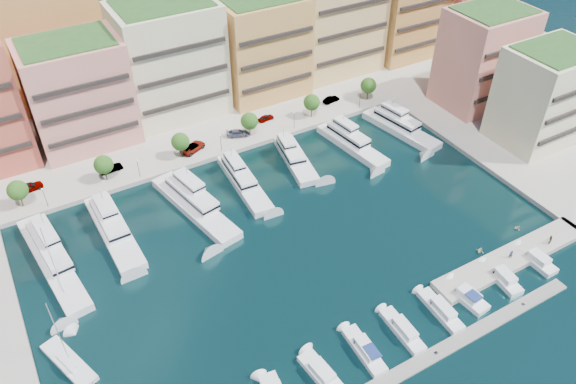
# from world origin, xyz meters

# --- Properties ---
(ground) EXTENTS (400.00, 400.00, 0.00)m
(ground) POSITION_xyz_m (0.00, 0.00, 0.00)
(ground) COLOR black
(ground) RESTS_ON ground
(north_quay) EXTENTS (220.00, 64.00, 2.00)m
(north_quay) POSITION_xyz_m (0.00, 62.00, 0.00)
(north_quay) COLOR #9E998E
(north_quay) RESTS_ON ground
(east_quay) EXTENTS (34.00, 76.00, 2.00)m
(east_quay) POSITION_xyz_m (62.00, -8.00, 0.00)
(east_quay) COLOR #9E998E
(east_quay) RESTS_ON ground
(hillside) EXTENTS (240.00, 40.00, 58.00)m
(hillside) POSITION_xyz_m (0.00, 110.00, 0.00)
(hillside) COLOR #273D19
(hillside) RESTS_ON ground
(south_pontoon) EXTENTS (72.00, 2.20, 0.35)m
(south_pontoon) POSITION_xyz_m (-3.00, -30.00, 0.00)
(south_pontoon) COLOR gray
(south_pontoon) RESTS_ON ground
(finger_pier) EXTENTS (32.00, 5.00, 2.00)m
(finger_pier) POSITION_xyz_m (30.00, -22.00, 0.00)
(finger_pier) COLOR #9E998E
(finger_pier) RESTS_ON ground
(apartment_2) EXTENTS (20.00, 15.50, 22.80)m
(apartment_2) POSITION_xyz_m (-23.00, 49.99, 12.31)
(apartment_2) COLOR #E3897F
(apartment_2) RESTS_ON north_quay
(apartment_3) EXTENTS (22.00, 16.50, 25.80)m
(apartment_3) POSITION_xyz_m (-2.00, 51.99, 13.81)
(apartment_3) COLOR #F2E9BB
(apartment_3) RESTS_ON north_quay
(apartment_4) EXTENTS (20.00, 15.50, 23.80)m
(apartment_4) POSITION_xyz_m (20.00, 49.99, 12.81)
(apartment_4) COLOR #D79250
(apartment_4) RESTS_ON north_quay
(apartment_5) EXTENTS (22.00, 16.50, 26.80)m
(apartment_5) POSITION_xyz_m (42.00, 51.99, 14.31)
(apartment_5) COLOR #E0C476
(apartment_5) RESTS_ON north_quay
(apartment_6) EXTENTS (20.00, 15.50, 22.80)m
(apartment_6) POSITION_xyz_m (64.00, 49.99, 12.31)
(apartment_6) COLOR #BD9845
(apartment_6) RESTS_ON north_quay
(apartment_east_a) EXTENTS (18.00, 14.50, 22.80)m
(apartment_east_a) POSITION_xyz_m (62.00, 19.99, 12.31)
(apartment_east_a) COLOR #E3897F
(apartment_east_a) RESTS_ON east_quay
(apartment_east_b) EXTENTS (18.00, 14.50, 20.80)m
(apartment_east_b) POSITION_xyz_m (62.00, 1.99, 11.31)
(apartment_east_b) COLOR #F2E9BB
(apartment_east_b) RESTS_ON east_quay
(backblock_1) EXTENTS (26.00, 18.00, 30.00)m
(backblock_1) POSITION_xyz_m (-25.00, 74.00, 16.00)
(backblock_1) COLOR #D79250
(backblock_1) RESTS_ON north_quay
(backblock_2) EXTENTS (26.00, 18.00, 30.00)m
(backblock_2) POSITION_xyz_m (5.00, 74.00, 16.00)
(backblock_2) COLOR #E0C476
(backblock_2) RESTS_ON north_quay
(tree_0) EXTENTS (3.80, 3.80, 5.65)m
(tree_0) POSITION_xyz_m (-40.00, 33.50, 4.74)
(tree_0) COLOR #473323
(tree_0) RESTS_ON north_quay
(tree_1) EXTENTS (3.80, 3.80, 5.65)m
(tree_1) POSITION_xyz_m (-24.00, 33.50, 4.74)
(tree_1) COLOR #473323
(tree_1) RESTS_ON north_quay
(tree_2) EXTENTS (3.80, 3.80, 5.65)m
(tree_2) POSITION_xyz_m (-8.00, 33.50, 4.74)
(tree_2) COLOR #473323
(tree_2) RESTS_ON north_quay
(tree_3) EXTENTS (3.80, 3.80, 5.65)m
(tree_3) POSITION_xyz_m (8.00, 33.50, 4.74)
(tree_3) COLOR #473323
(tree_3) RESTS_ON north_quay
(tree_4) EXTENTS (3.80, 3.80, 5.65)m
(tree_4) POSITION_xyz_m (24.00, 33.50, 4.74)
(tree_4) COLOR #473323
(tree_4) RESTS_ON north_quay
(tree_5) EXTENTS (3.80, 3.80, 5.65)m
(tree_5) POSITION_xyz_m (40.00, 33.50, 4.74)
(tree_5) COLOR #473323
(tree_5) RESTS_ON north_quay
(lamppost_0) EXTENTS (0.30, 0.30, 4.20)m
(lamppost_0) POSITION_xyz_m (-36.00, 31.20, 3.83)
(lamppost_0) COLOR black
(lamppost_0) RESTS_ON north_quay
(lamppost_1) EXTENTS (0.30, 0.30, 4.20)m
(lamppost_1) POSITION_xyz_m (-18.00, 31.20, 3.83)
(lamppost_1) COLOR black
(lamppost_1) RESTS_ON north_quay
(lamppost_2) EXTENTS (0.30, 0.30, 4.20)m
(lamppost_2) POSITION_xyz_m (0.00, 31.20, 3.83)
(lamppost_2) COLOR black
(lamppost_2) RESTS_ON north_quay
(lamppost_3) EXTENTS (0.30, 0.30, 4.20)m
(lamppost_3) POSITION_xyz_m (18.00, 31.20, 3.83)
(lamppost_3) COLOR black
(lamppost_3) RESTS_ON north_quay
(lamppost_4) EXTENTS (0.30, 0.30, 4.20)m
(lamppost_4) POSITION_xyz_m (36.00, 31.20, 3.83)
(lamppost_4) COLOR black
(lamppost_4) RESTS_ON north_quay
(yacht_0) EXTENTS (7.26, 26.74, 7.30)m
(yacht_0) POSITION_xyz_m (-38.39, 16.90, 1.21)
(yacht_0) COLOR white
(yacht_0) RESTS_ON ground
(yacht_1) EXTENTS (5.25, 22.00, 7.30)m
(yacht_1) POSITION_xyz_m (-27.19, 18.92, 1.09)
(yacht_1) COLOR white
(yacht_1) RESTS_ON ground
(yacht_2) EXTENTS (9.16, 24.21, 7.30)m
(yacht_2) POSITION_xyz_m (-11.99, 18.11, 1.21)
(yacht_2) COLOR white
(yacht_2) RESTS_ON ground
(yacht_3) EXTENTS (5.41, 20.17, 7.30)m
(yacht_3) POSITION_xyz_m (-0.62, 19.87, 1.21)
(yacht_3) COLOR white
(yacht_3) RESTS_ON ground
(yacht_4) EXTENTS (7.35, 17.32, 7.30)m
(yacht_4) POSITION_xyz_m (12.25, 21.26, 1.09)
(yacht_4) COLOR white
(yacht_4) RESTS_ON ground
(yacht_5) EXTENTS (6.49, 19.72, 7.30)m
(yacht_5) POSITION_xyz_m (25.67, 20.13, 1.21)
(yacht_5) COLOR white
(yacht_5) RESTS_ON ground
(yacht_6) EXTENTS (7.84, 20.52, 7.30)m
(yacht_6) POSITION_xyz_m (38.81, 19.81, 1.21)
(yacht_6) COLOR white
(yacht_6) RESTS_ON ground
(cruiser_3) EXTENTS (3.41, 7.93, 2.55)m
(cruiser_3) POSITION_xyz_m (-10.40, -24.58, 0.55)
(cruiser_3) COLOR white
(cruiser_3) RESTS_ON ground
(cruiser_4) EXTENTS (2.87, 8.96, 2.66)m
(cruiser_4) POSITION_xyz_m (-2.88, -24.62, 0.57)
(cruiser_4) COLOR white
(cruiser_4) RESTS_ON ground
(cruiser_5) EXTENTS (2.65, 8.93, 2.55)m
(cruiser_5) POSITION_xyz_m (4.17, -24.60, 0.55)
(cruiser_5) COLOR white
(cruiser_5) RESTS_ON ground
(cruiser_6) EXTENTS (2.82, 9.08, 2.55)m
(cruiser_6) POSITION_xyz_m (11.72, -24.60, 0.55)
(cruiser_6) COLOR white
(cruiser_6) RESTS_ON ground
(cruiser_7) EXTENTS (3.46, 7.59, 2.66)m
(cruiser_7) POSITION_xyz_m (17.18, -24.60, 0.57)
(cruiser_7) COLOR white
(cruiser_7) RESTS_ON ground
(cruiser_8) EXTENTS (3.39, 7.79, 2.55)m
(cruiser_8) POSITION_xyz_m (25.12, -24.58, 0.55)
(cruiser_8) COLOR white
(cruiser_8) RESTS_ON ground
(cruiser_9) EXTENTS (2.68, 7.28, 2.55)m
(cruiser_9) POSITION_xyz_m (33.18, -24.58, 0.55)
(cruiser_9) COLOR white
(cruiser_9) RESTS_ON ground
(sailboat_2) EXTENTS (3.27, 8.53, 13.20)m
(sailboat_2) POSITION_xyz_m (-38.29, 10.34, 0.32)
(sailboat_2) COLOR white
(sailboat_2) RESTS_ON ground
(sailboat_1) EXTENTS (6.19, 11.02, 13.20)m
(sailboat_1) POSITION_xyz_m (-40.68, -5.11, 0.30)
(sailboat_1) COLOR white
(sailboat_1) RESTS_ON ground
(tender_1) EXTENTS (1.95, 1.85, 0.81)m
(tender_1) POSITION_xyz_m (26.73, -17.89, 0.40)
(tender_1) COLOR beige
(tender_1) RESTS_ON ground
(tender_3) EXTENTS (1.48, 1.31, 0.72)m
(tender_3) POSITION_xyz_m (36.96, -16.93, 0.36)
(tender_3) COLOR beige
(tender_3) RESTS_ON ground
(car_0) EXTENTS (5.17, 2.53, 1.70)m
(car_0) POSITION_xyz_m (-37.93, 37.68, 1.85)
(car_0) COLOR gray
(car_0) RESTS_ON north_quay
(car_1) EXTENTS (4.73, 1.87, 1.53)m
(car_1) POSITION_xyz_m (-22.43, 35.87, 1.77)
(car_1) COLOR gray
(car_1) RESTS_ON north_quay
(car_2) EXTENTS (6.47, 4.82, 1.63)m
(car_2) POSITION_xyz_m (-5.14, 34.44, 1.82)
(car_2) COLOR gray
(car_2) RESTS_ON north_quay
(car_3) EXTENTS (5.45, 3.70, 1.46)m
(car_3) POSITION_xyz_m (5.63, 34.69, 1.73)
(car_3) COLOR gray
(car_3) RESTS_ON north_quay
(car_4) EXTENTS (4.08, 2.06, 1.33)m
(car_4) POSITION_xyz_m (14.05, 37.32, 1.67)
(car_4) COLOR gray
(car_4) RESTS_ON north_quay
(car_5) EXTENTS (4.43, 2.04, 1.41)m
(car_5) POSITION_xyz_m (31.63, 36.74, 1.70)
(car_5) COLOR gray
(car_5) RESTS_ON north_quay
(person_0) EXTENTS (0.73, 0.71, 1.69)m
(person_0) POSITION_xyz_m (29.32, -22.07, 1.85)
(person_0) COLOR #283551
(person_0) RESTS_ON finger_pier
(person_1) EXTENTS (1.09, 1.00, 1.80)m
(person_1) POSITION_xyz_m (37.80, -22.99, 1.90)
(person_1) COLOR brown
(person_1) RESTS_ON finger_pier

